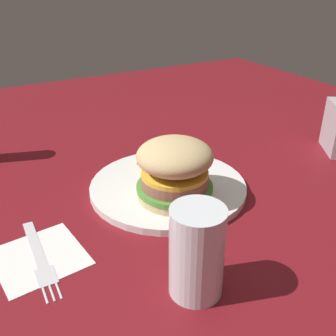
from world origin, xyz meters
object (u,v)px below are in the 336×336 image
at_px(napkin, 39,257).
at_px(fork, 39,256).
at_px(plate, 168,187).
at_px(drink_glass, 197,255).
at_px(fries_pile, 157,163).
at_px(sandwich, 174,169).

height_order(napkin, fork, fork).
xyz_separation_m(plate, napkin, (-0.07, 0.23, -0.01)).
bearing_deg(plate, drink_glass, 158.73).
height_order(plate, fries_pile, fries_pile).
bearing_deg(drink_glass, napkin, 45.05).
bearing_deg(napkin, fries_pile, -60.77).
bearing_deg(napkin, plate, -73.12).
distance_m(sandwich, drink_glass, 0.19).
distance_m(napkin, drink_glass, 0.22).
distance_m(fries_pile, napkin, 0.29).
bearing_deg(plate, sandwich, 163.73).
bearing_deg(fork, sandwich, -81.85).
height_order(plate, drink_glass, drink_glass).
bearing_deg(sandwich, fork, 98.15).
xyz_separation_m(plate, sandwich, (-0.04, 0.01, 0.06)).
height_order(fries_pile, napkin, fries_pile).
bearing_deg(plate, fork, 107.23).
height_order(sandwich, fries_pile, sandwich).
xyz_separation_m(fork, drink_glass, (-0.15, -0.15, 0.05)).
height_order(sandwich, napkin, sandwich).
bearing_deg(fries_pile, plate, 166.89).
relative_size(plate, fries_pile, 2.44).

